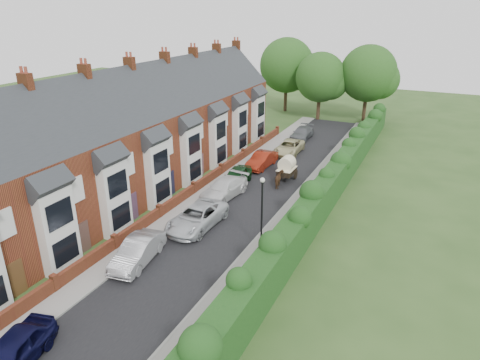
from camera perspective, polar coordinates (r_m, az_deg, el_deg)
The scene contains 23 objects.
ground at distance 26.94m, azimuth -7.42°, elevation -11.67°, with size 140.00×140.00×0.00m, color #2D4C1E.
road at distance 35.60m, azimuth 1.39°, elevation -2.60°, with size 6.00×58.00×0.02m, color black.
pavement_hedge_side at distance 34.29m, azimuth 7.67°, elevation -3.73°, with size 2.20×58.00×0.12m, color gray.
pavement_house_side at distance 37.17m, azimuth -4.03°, elevation -1.45°, with size 1.70×58.00×0.12m, color gray.
kerb_hedge_side at distance 34.58m, azimuth 6.02°, elevation -3.41°, with size 0.18×58.00×0.13m, color gray.
kerb_house_side at distance 36.81m, azimuth -2.94°, elevation -1.66°, with size 0.18×58.00×0.13m, color gray.
hedge at distance 33.21m, azimuth 10.75°, elevation -1.89°, with size 2.10×58.00×2.85m.
terrace_row at distance 38.40m, azimuth -13.53°, elevation 5.76°, with size 9.05×40.50×11.50m.
garden_wall_row at distance 36.70m, azimuth -6.17°, elevation -1.17°, with size 0.35×40.35×1.10m.
lamppost at distance 26.99m, azimuth 2.94°, elevation -3.37°, with size 0.32×0.32×5.16m.
tree_far_left at distance 61.29m, azimuth 11.01°, elevation 13.13°, with size 7.14×6.80×9.29m.
tree_far_right at distance 61.94m, azimuth 17.09°, elevation 13.24°, with size 7.98×7.60×10.31m.
tree_far_back at distance 65.71m, azimuth 6.62°, elevation 14.76°, with size 8.40×8.00×10.82m.
car_navy at distance 22.56m, azimuth -28.14°, elevation -19.75°, with size 1.87×4.65×1.58m, color black.
car_silver_a at distance 27.67m, azimuth -13.49°, elevation -9.24°, with size 1.66×4.75×1.57m, color #9B9BA0.
car_silver_b at distance 31.13m, azimuth -5.76°, elevation -4.95°, with size 2.61×5.67×1.58m, color silver.
car_white at distance 35.79m, azimuth -2.15°, elevation -1.14°, with size 2.15×5.30×1.54m, color silver.
car_green at distance 38.18m, azimuth -0.47°, elevation 0.44°, with size 1.86×4.62×1.58m, color #113917.
car_red at distance 42.53m, azimuth 2.92°, elevation 2.69°, with size 1.61×4.61×1.52m, color maroon.
car_beige at distance 46.88m, azimuth 6.59°, elevation 4.37°, with size 2.34×5.07×1.41m, color beige.
car_grey at distance 52.40m, azimuth 8.26°, elevation 6.19°, with size 1.97×4.85×1.41m, color slate.
horse at distance 37.91m, azimuth 5.31°, elevation 0.05°, with size 0.77×1.69×1.42m, color #52351E.
horse_cart at distance 39.29m, azimuth 6.27°, elevation 1.77°, with size 1.44×3.19×2.30m.
Camera 1 is at (12.59, -18.57, 14.91)m, focal length 32.00 mm.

